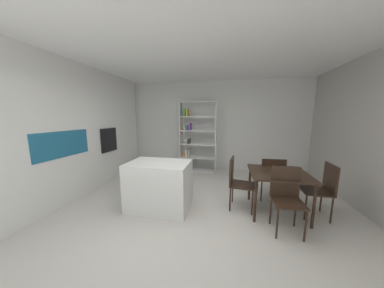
# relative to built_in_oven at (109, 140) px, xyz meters

# --- Properties ---
(ground_plane) EXTENTS (8.59, 8.59, 0.00)m
(ground_plane) POSITION_rel_built_in_oven_xyz_m (2.39, -1.26, -1.12)
(ground_plane) COLOR beige
(ceiling_slab) EXTENTS (6.26, 6.08, 0.06)m
(ceiling_slab) POSITION_rel_built_in_oven_xyz_m (2.39, -1.26, 1.75)
(ceiling_slab) COLOR white
(ceiling_slab) RESTS_ON ground_plane
(back_partition) EXTENTS (6.26, 0.06, 2.84)m
(back_partition) POSITION_rel_built_in_oven_xyz_m (2.39, 1.75, 0.30)
(back_partition) COLOR silver
(back_partition) RESTS_ON ground_plane
(tall_cabinet_run_left) EXTENTS (0.66, 5.48, 2.84)m
(tall_cabinet_run_left) POSITION_rel_built_in_oven_xyz_m (-0.35, -1.26, 0.30)
(tall_cabinet_run_left) COLOR white
(tall_cabinet_run_left) RESTS_ON ground_plane
(cabinet_niche_splashback) EXTENTS (0.01, 1.16, 0.50)m
(cabinet_niche_splashback) POSITION_rel_built_in_oven_xyz_m (-0.02, -1.30, 0.08)
(cabinet_niche_splashback) COLOR #1E6084
(cabinet_niche_splashback) RESTS_ON ground_plane
(built_in_oven) EXTENTS (0.06, 0.57, 0.61)m
(built_in_oven) POSITION_rel_built_in_oven_xyz_m (0.00, 0.00, 0.00)
(built_in_oven) COLOR black
(built_in_oven) RESTS_ON ground_plane
(kitchen_island) EXTENTS (1.13, 0.75, 0.89)m
(kitchen_island) POSITION_rel_built_in_oven_xyz_m (1.82, -1.08, -0.68)
(kitchen_island) COLOR white
(kitchen_island) RESTS_ON ground_plane
(open_bookshelf) EXTENTS (1.12, 0.37, 2.16)m
(open_bookshelf) POSITION_rel_built_in_oven_xyz_m (2.05, 1.33, -0.10)
(open_bookshelf) COLOR white
(open_bookshelf) RESTS_ON ground_plane
(dining_table) EXTENTS (0.98, 0.93, 0.75)m
(dining_table) POSITION_rel_built_in_oven_xyz_m (3.96, -0.79, -0.45)
(dining_table) COLOR black
(dining_table) RESTS_ON ground_plane
(dining_chair_window_side) EXTENTS (0.46, 0.46, 0.95)m
(dining_chair_window_side) POSITION_rel_built_in_oven_xyz_m (4.67, -0.80, -0.56)
(dining_chair_window_side) COLOR black
(dining_chair_window_side) RESTS_ON ground_plane
(dining_chair_island_side) EXTENTS (0.50, 0.49, 0.97)m
(dining_chair_island_side) POSITION_rel_built_in_oven_xyz_m (3.25, -0.78, -0.55)
(dining_chair_island_side) COLOR black
(dining_chair_island_side) RESTS_ON ground_plane
(dining_chair_far) EXTENTS (0.47, 0.47, 0.90)m
(dining_chair_far) POSITION_rel_built_in_oven_xyz_m (3.96, -0.30, -0.58)
(dining_chair_far) COLOR black
(dining_chair_far) RESTS_ON ground_plane
(dining_chair_near) EXTENTS (0.44, 0.43, 0.97)m
(dining_chair_near) POSITION_rel_built_in_oven_xyz_m (3.96, -1.28, -0.55)
(dining_chair_near) COLOR black
(dining_chair_near) RESTS_ON ground_plane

